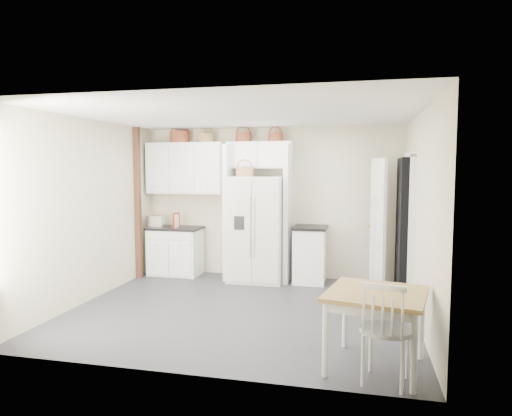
# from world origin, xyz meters

# --- Properties ---
(floor) EXTENTS (4.50, 4.50, 0.00)m
(floor) POSITION_xyz_m (0.00, 0.00, 0.00)
(floor) COLOR #37373C
(floor) RESTS_ON ground
(ceiling) EXTENTS (4.50, 4.50, 0.00)m
(ceiling) POSITION_xyz_m (0.00, 0.00, 2.60)
(ceiling) COLOR white
(ceiling) RESTS_ON wall_back
(wall_back) EXTENTS (4.50, 0.00, 4.50)m
(wall_back) POSITION_xyz_m (0.00, 2.00, 1.30)
(wall_back) COLOR beige
(wall_back) RESTS_ON floor
(wall_left) EXTENTS (0.00, 4.00, 4.00)m
(wall_left) POSITION_xyz_m (-2.25, 0.00, 1.30)
(wall_left) COLOR beige
(wall_left) RESTS_ON floor
(wall_right) EXTENTS (0.00, 4.00, 4.00)m
(wall_right) POSITION_xyz_m (2.25, 0.00, 1.30)
(wall_right) COLOR beige
(wall_right) RESTS_ON floor
(refrigerator) EXTENTS (0.91, 0.73, 1.76)m
(refrigerator) POSITION_xyz_m (-0.15, 1.61, 0.88)
(refrigerator) COLOR silver
(refrigerator) RESTS_ON floor
(base_cab_left) EXTENTS (0.88, 0.56, 0.82)m
(base_cab_left) POSITION_xyz_m (-1.67, 1.70, 0.41)
(base_cab_left) COLOR white
(base_cab_left) RESTS_ON floor
(base_cab_right) EXTENTS (0.51, 0.61, 0.90)m
(base_cab_right) POSITION_xyz_m (0.73, 1.70, 0.45)
(base_cab_right) COLOR white
(base_cab_right) RESTS_ON floor
(dining_table) EXTENTS (1.05, 1.05, 0.74)m
(dining_table) POSITION_xyz_m (1.70, -1.45, 0.37)
(dining_table) COLOR olive
(dining_table) RESTS_ON floor
(windsor_chair) EXTENTS (0.56, 0.52, 0.97)m
(windsor_chair) POSITION_xyz_m (1.78, -1.75, 0.48)
(windsor_chair) COLOR white
(windsor_chair) RESTS_ON floor
(counter_left) EXTENTS (0.92, 0.60, 0.04)m
(counter_left) POSITION_xyz_m (-1.67, 1.70, 0.84)
(counter_left) COLOR black
(counter_left) RESTS_ON base_cab_left
(counter_right) EXTENTS (0.55, 0.65, 0.04)m
(counter_right) POSITION_xyz_m (0.73, 1.70, 0.92)
(counter_right) COLOR black
(counter_right) RESTS_ON base_cab_right
(toaster) EXTENTS (0.31, 0.19, 0.21)m
(toaster) POSITION_xyz_m (-2.01, 1.63, 0.96)
(toaster) COLOR silver
(toaster) RESTS_ON counter_left
(cookbook_red) EXTENTS (0.07, 0.18, 0.27)m
(cookbook_red) POSITION_xyz_m (-1.61, 1.62, 0.99)
(cookbook_red) COLOR maroon
(cookbook_red) RESTS_ON counter_left
(cookbook_cream) EXTENTS (0.05, 0.16, 0.24)m
(cookbook_cream) POSITION_xyz_m (-1.61, 1.62, 0.98)
(cookbook_cream) COLOR beige
(cookbook_cream) RESTS_ON counter_left
(basket_upper_b) EXTENTS (0.35, 0.35, 0.20)m
(basket_upper_b) POSITION_xyz_m (-1.61, 1.83, 2.45)
(basket_upper_b) COLOR brown
(basket_upper_b) RESTS_ON upper_cabinet
(basket_upper_c) EXTENTS (0.27, 0.27, 0.16)m
(basket_upper_c) POSITION_xyz_m (-1.12, 1.83, 2.43)
(basket_upper_c) COLOR #A0743A
(basket_upper_c) RESTS_ON upper_cabinet
(basket_bridge_a) EXTENTS (0.28, 0.28, 0.16)m
(basket_bridge_a) POSITION_xyz_m (-0.45, 1.83, 2.43)
(basket_bridge_a) COLOR brown
(basket_bridge_a) RESTS_ON bridge_cabinet
(basket_bridge_b) EXTENTS (0.25, 0.25, 0.14)m
(basket_bridge_b) POSITION_xyz_m (0.11, 1.83, 2.42)
(basket_bridge_b) COLOR brown
(basket_bridge_b) RESTS_ON bridge_cabinet
(basket_fridge_a) EXTENTS (0.29, 0.29, 0.15)m
(basket_fridge_a) POSITION_xyz_m (-0.34, 1.51, 1.84)
(basket_fridge_a) COLOR #A0743A
(basket_fridge_a) RESTS_ON refrigerator
(upper_cabinet) EXTENTS (1.40, 0.34, 0.90)m
(upper_cabinet) POSITION_xyz_m (-1.50, 1.83, 1.90)
(upper_cabinet) COLOR white
(upper_cabinet) RESTS_ON wall_back
(bridge_cabinet) EXTENTS (1.12, 0.34, 0.45)m
(bridge_cabinet) POSITION_xyz_m (-0.15, 1.83, 2.12)
(bridge_cabinet) COLOR white
(bridge_cabinet) RESTS_ON wall_back
(fridge_panel_left) EXTENTS (0.08, 0.60, 2.30)m
(fridge_panel_left) POSITION_xyz_m (-0.66, 1.70, 1.15)
(fridge_panel_left) COLOR white
(fridge_panel_left) RESTS_ON floor
(fridge_panel_right) EXTENTS (0.08, 0.60, 2.30)m
(fridge_panel_right) POSITION_xyz_m (0.36, 1.70, 1.15)
(fridge_panel_right) COLOR white
(fridge_panel_right) RESTS_ON floor
(trim_post) EXTENTS (0.09, 0.09, 2.60)m
(trim_post) POSITION_xyz_m (-2.20, 1.35, 1.30)
(trim_post) COLOR #45311C
(trim_post) RESTS_ON floor
(doorway_void) EXTENTS (0.18, 0.85, 2.05)m
(doorway_void) POSITION_xyz_m (2.16, 1.00, 1.02)
(doorway_void) COLOR black
(doorway_void) RESTS_ON floor
(door_slab) EXTENTS (0.21, 0.79, 2.05)m
(door_slab) POSITION_xyz_m (1.80, 1.33, 1.02)
(door_slab) COLOR white
(door_slab) RESTS_ON floor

